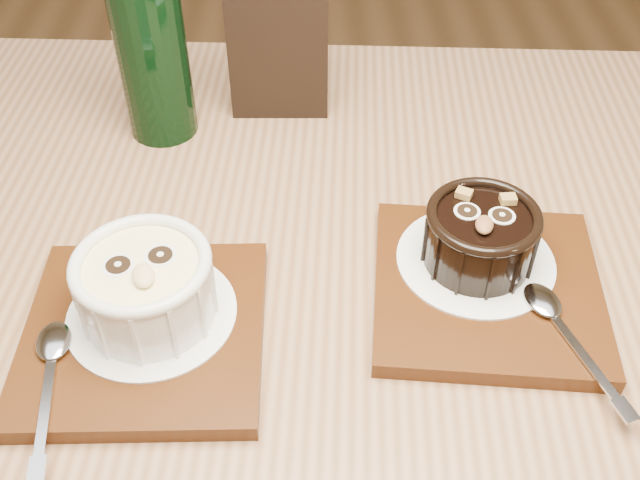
{
  "coord_description": "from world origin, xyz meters",
  "views": [
    {
      "loc": [
        0.1,
        -0.39,
        1.2
      ],
      "look_at": [
        0.11,
        0.01,
        0.81
      ],
      "focal_mm": 42.0,
      "sensor_mm": 36.0,
      "label": 1
    }
  ],
  "objects_px": {
    "tray_right": "(487,289)",
    "condiment_stand": "(279,44)",
    "ramekin_white": "(145,284)",
    "tray_left": "(145,333)",
    "table": "(293,356)",
    "ramekin_dark": "(481,234)",
    "green_bottle": "(150,42)"
  },
  "relations": [
    {
      "from": "tray_left",
      "to": "tray_right",
      "type": "distance_m",
      "value": 0.27
    },
    {
      "from": "ramekin_dark",
      "to": "condiment_stand",
      "type": "distance_m",
      "value": 0.31
    },
    {
      "from": "ramekin_white",
      "to": "green_bottle",
      "type": "height_order",
      "value": "green_bottle"
    },
    {
      "from": "ramekin_dark",
      "to": "condiment_stand",
      "type": "bearing_deg",
      "value": 134.76
    },
    {
      "from": "table",
      "to": "tray_left",
      "type": "bearing_deg",
      "value": -154.96
    },
    {
      "from": "table",
      "to": "ramekin_dark",
      "type": "distance_m",
      "value": 0.21
    },
    {
      "from": "tray_right",
      "to": "condiment_stand",
      "type": "distance_m",
      "value": 0.34
    },
    {
      "from": "table",
      "to": "condiment_stand",
      "type": "relative_size",
      "value": 8.93
    },
    {
      "from": "condiment_stand",
      "to": "green_bottle",
      "type": "xyz_separation_m",
      "value": [
        -0.12,
        -0.05,
        0.03
      ]
    },
    {
      "from": "tray_left",
      "to": "green_bottle",
      "type": "height_order",
      "value": "green_bottle"
    },
    {
      "from": "tray_right",
      "to": "condiment_stand",
      "type": "xyz_separation_m",
      "value": [
        -0.17,
        0.29,
        0.06
      ]
    },
    {
      "from": "ramekin_white",
      "to": "tray_right",
      "type": "height_order",
      "value": "ramekin_white"
    },
    {
      "from": "ramekin_white",
      "to": "tray_left",
      "type": "bearing_deg",
      "value": -130.44
    },
    {
      "from": "tray_left",
      "to": "ramekin_dark",
      "type": "xyz_separation_m",
      "value": [
        0.26,
        0.06,
        0.04
      ]
    },
    {
      "from": "table",
      "to": "tray_right",
      "type": "relative_size",
      "value": 6.94
    },
    {
      "from": "tray_left",
      "to": "condiment_stand",
      "type": "height_order",
      "value": "condiment_stand"
    },
    {
      "from": "ramekin_white",
      "to": "green_bottle",
      "type": "relative_size",
      "value": 0.4
    },
    {
      "from": "ramekin_white",
      "to": "ramekin_dark",
      "type": "relative_size",
      "value": 1.13
    },
    {
      "from": "green_bottle",
      "to": "condiment_stand",
      "type": "bearing_deg",
      "value": 20.87
    },
    {
      "from": "tray_left",
      "to": "tray_right",
      "type": "height_order",
      "value": "same"
    },
    {
      "from": "table",
      "to": "ramekin_white",
      "type": "height_order",
      "value": "ramekin_white"
    },
    {
      "from": "table",
      "to": "green_bottle",
      "type": "distance_m",
      "value": 0.32
    },
    {
      "from": "green_bottle",
      "to": "tray_right",
      "type": "bearing_deg",
      "value": -39.61
    },
    {
      "from": "ramekin_white",
      "to": "ramekin_dark",
      "type": "bearing_deg",
      "value": -6.45
    },
    {
      "from": "tray_left",
      "to": "tray_right",
      "type": "bearing_deg",
      "value": 8.38
    },
    {
      "from": "table",
      "to": "condiment_stand",
      "type": "distance_m",
      "value": 0.32
    },
    {
      "from": "ramekin_white",
      "to": "tray_right",
      "type": "xyz_separation_m",
      "value": [
        0.26,
        0.03,
        -0.04
      ]
    },
    {
      "from": "tray_left",
      "to": "condiment_stand",
      "type": "distance_m",
      "value": 0.35
    },
    {
      "from": "condiment_stand",
      "to": "green_bottle",
      "type": "height_order",
      "value": "green_bottle"
    },
    {
      "from": "ramekin_dark",
      "to": "green_bottle",
      "type": "distance_m",
      "value": 0.36
    },
    {
      "from": "ramekin_white",
      "to": "condiment_stand",
      "type": "distance_m",
      "value": 0.33
    },
    {
      "from": "condiment_stand",
      "to": "green_bottle",
      "type": "bearing_deg",
      "value": -159.13
    }
  ]
}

